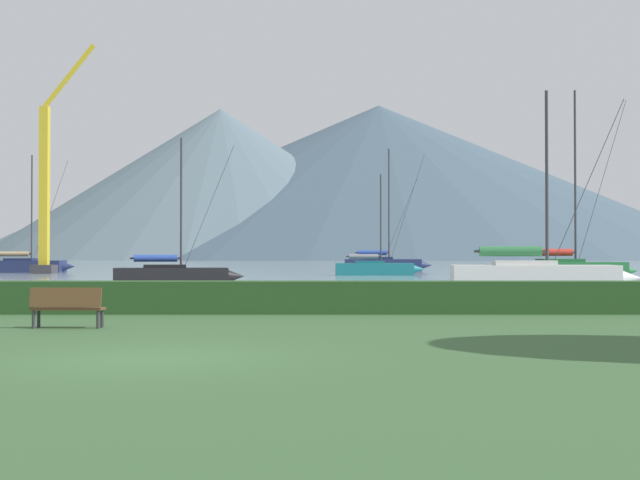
# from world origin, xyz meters

# --- Properties ---
(ground_plane) EXTENTS (1000.00, 1000.00, 0.00)m
(ground_plane) POSITION_xyz_m (0.00, 0.00, 0.00)
(ground_plane) COLOR #385B33
(harbor_water) EXTENTS (320.00, 246.00, 0.00)m
(harbor_water) POSITION_xyz_m (0.00, 137.00, 0.00)
(harbor_water) COLOR #8C9EA3
(harbor_water) RESTS_ON ground_plane
(hedge_line) EXTENTS (80.00, 1.20, 0.94)m
(hedge_line) POSITION_xyz_m (0.00, 11.00, 0.47)
(hedge_line) COLOR #284C23
(hedge_line) RESTS_ON ground_plane
(sailboat_slip_1) EXTENTS (8.63, 2.56, 11.49)m
(sailboat_slip_1) POSITION_xyz_m (-25.89, 69.74, 0.72)
(sailboat_slip_1) COLOR navy
(sailboat_slip_1) RESTS_ON harbor_water
(sailboat_slip_3) EXTENTS (7.40, 3.21, 8.31)m
(sailboat_slip_3) POSITION_xyz_m (-5.45, 34.14, 0.60)
(sailboat_slip_3) COLOR black
(sailboat_slip_3) RESTS_ON harbor_water
(sailboat_slip_5) EXTENTS (9.10, 3.31, 13.05)m
(sailboat_slip_5) POSITION_xyz_m (19.82, 44.81, 0.76)
(sailboat_slip_5) COLOR #236B38
(sailboat_slip_5) RESTS_ON harbor_water
(sailboat_slip_8) EXTENTS (9.07, 3.24, 9.63)m
(sailboat_slip_8) POSITION_xyz_m (13.18, 27.17, 0.73)
(sailboat_slip_8) COLOR white
(sailboat_slip_8) RESTS_ON harbor_water
(sailboat_slip_9) EXTENTS (9.29, 2.80, 13.02)m
(sailboat_slip_9) POSITION_xyz_m (9.58, 77.17, 0.78)
(sailboat_slip_9) COLOR navy
(sailboat_slip_9) RESTS_ON harbor_water
(sailboat_slip_10) EXTENTS (7.52, 2.29, 8.51)m
(sailboat_slip_10) POSITION_xyz_m (7.48, 58.34, 0.62)
(sailboat_slip_10) COLOR #19707A
(sailboat_slip_10) RESTS_ON harbor_water
(park_bench_near_path) EXTENTS (1.68, 0.52, 0.95)m
(park_bench_near_path) POSITION_xyz_m (-3.08, 5.83, 0.53)
(park_bench_near_path) COLOR brown
(park_bench_near_path) RESTS_ON ground_plane
(dock_crane) EXTENTS (5.62, 2.00, 21.21)m
(dock_crane) POSITION_xyz_m (-22.44, 64.89, 6.98)
(dock_crane) COLOR #333338
(dock_crane) RESTS_ON ground_plane
(distant_hill_west_ridge) EXTENTS (202.08, 202.08, 50.90)m
(distant_hill_west_ridge) POSITION_xyz_m (-52.98, 377.06, 25.45)
(distant_hill_west_ridge) COLOR slate
(distant_hill_west_ridge) RESTS_ON ground_plane
(distant_hill_central_peak) EXTENTS (193.44, 193.44, 63.08)m
(distant_hill_central_peak) POSITION_xyz_m (-38.93, 345.53, 31.54)
(distant_hill_central_peak) COLOR slate
(distant_hill_central_peak) RESTS_ON ground_plane
(distant_hill_east_ridge) EXTENTS (321.06, 321.06, 72.40)m
(distant_hill_east_ridge) POSITION_xyz_m (30.56, 390.78, 36.20)
(distant_hill_east_ridge) COLOR #425666
(distant_hill_east_ridge) RESTS_ON ground_plane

